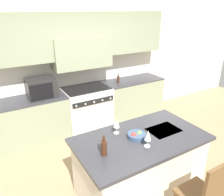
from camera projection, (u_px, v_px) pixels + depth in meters
ground_plane at (136, 179)px, 3.39m from camera, size 10.00×10.00×0.00m
back_cabinetry at (79, 54)px, 4.41m from camera, size 10.00×0.46×2.70m
back_counter at (87, 109)px, 4.65m from camera, size 3.75×0.62×0.93m
range_stove at (87, 109)px, 4.63m from camera, size 0.94×0.70×0.95m
microwave at (41, 88)px, 3.99m from camera, size 0.51×0.43×0.35m
kitchen_island at (140, 165)px, 3.02m from camera, size 1.73×0.97×0.89m
island_chair at (206, 194)px, 2.38m from camera, size 0.42×0.40×1.04m
wine_bottle at (104, 148)px, 2.48m from camera, size 0.07×0.07×0.26m
wine_glass_near at (148, 136)px, 2.61m from camera, size 0.08×0.08×0.22m
wine_glass_far at (116, 123)px, 2.90m from camera, size 0.08×0.08×0.22m
fruit_bowl at (136, 135)px, 2.84m from camera, size 0.24×0.24×0.09m
oil_bottle_on_counter at (118, 79)px, 4.77m from camera, size 0.06×0.06×0.22m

